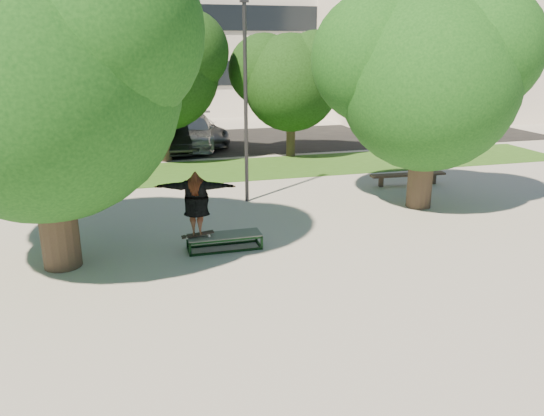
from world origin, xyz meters
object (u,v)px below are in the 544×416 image
object	(u,v)px
bench	(408,175)
car_grey	(196,131)
tree_left	(34,65)
tree_right	(425,71)
car_dark	(173,139)
car_silver_b	(192,132)
grind_box	(224,242)
car_silver_a	(6,135)
lamppost	(246,102)

from	to	relation	value
bench	car_grey	size ratio (longest dim) A/B	0.56
tree_left	tree_right	distance (m)	10.41
car_dark	car_silver_b	size ratio (longest dim) A/B	0.75
tree_left	grind_box	xyz separation A→B (m)	(3.83, -0.03, -4.23)
tree_right	tree_left	bearing A→B (deg)	-168.97
car_silver_a	car_grey	xyz separation A→B (m)	(8.90, -0.95, -0.05)
grind_box	bench	size ratio (longest dim) A/B	0.65
lamppost	car_silver_a	world-z (taller)	lamppost
grind_box	car_silver_a	bearing A→B (deg)	116.32
car_dark	car_grey	distance (m)	2.23
car_silver_a	tree_left	bearing A→B (deg)	-80.58
tree_left	lamppost	world-z (taller)	tree_left
bench	lamppost	bearing A→B (deg)	-172.39
bench	car_grey	distance (m)	11.86
lamppost	car_silver_b	bearing A→B (deg)	92.91
lamppost	bench	distance (m)	6.63
tree_left	car_silver_a	distance (m)	16.29
grind_box	car_silver_b	xyz separation A→B (m)	(0.97, 13.76, 0.58)
car_dark	car_grey	bearing A→B (deg)	55.50
tree_right	car_grey	bearing A→B (deg)	112.32
bench	car_dark	world-z (taller)	car_dark
lamppost	car_dark	world-z (taller)	lamppost
tree_left	car_grey	bearing A→B (deg)	70.61
tree_right	grind_box	distance (m)	7.75
lamppost	car_grey	world-z (taller)	lamppost
tree_left	car_dark	world-z (taller)	tree_left
lamppost	tree_left	bearing A→B (deg)	-143.58
tree_right	bench	xyz separation A→B (m)	(1.08, 2.36, -3.74)
tree_left	car_silver_a	xyz separation A→B (m)	(-3.81, 15.41, -3.68)
tree_left	tree_right	world-z (taller)	tree_left
tree_right	car_silver_a	size ratio (longest dim) A/B	1.50
car_grey	car_silver_b	distance (m)	0.79
tree_right	bench	distance (m)	4.55
tree_right	car_dark	xyz separation A→B (m)	(-6.42, 10.66, -3.44)
grind_box	car_dark	distance (m)	12.69
tree_left	lamppost	distance (m)	6.70
car_silver_a	car_dark	bearing A→B (deg)	-24.40
car_dark	car_silver_a	bearing A→B (deg)	161.19
lamppost	grind_box	size ratio (longest dim) A/B	3.39
grind_box	tree_right	bearing A→B (deg)	17.56
bench	car_silver_a	world-z (taller)	car_silver_a
tree_left	car_dark	distance (m)	13.73
bench	car_dark	xyz separation A→B (m)	(-7.49, 8.30, 0.29)
car_silver_b	tree_left	bearing A→B (deg)	-100.12
tree_left	car_silver_b	size ratio (longest dim) A/B	1.35
grind_box	bench	bearing A→B (deg)	30.41
tree_left	grind_box	bearing A→B (deg)	-0.45
car_grey	bench	bearing A→B (deg)	-67.67
car_dark	grind_box	bearing A→B (deg)	-88.73
tree_right	car_dark	size ratio (longest dim) A/B	1.65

